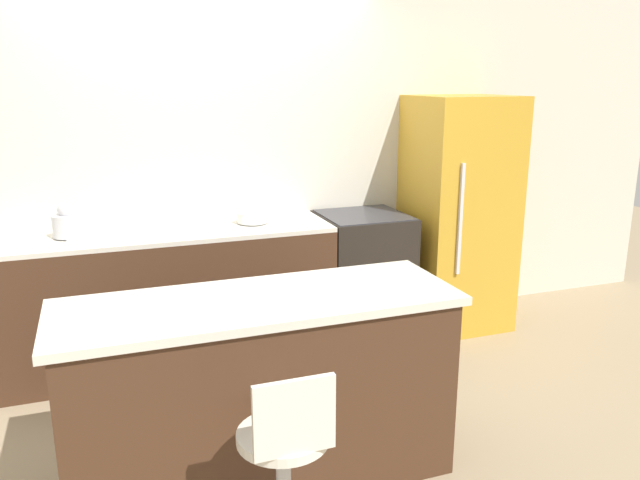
% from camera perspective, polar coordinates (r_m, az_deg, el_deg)
% --- Properties ---
extents(ground_plane, '(14.00, 14.00, 0.00)m').
position_cam_1_polar(ground_plane, '(4.30, -8.22, -11.97)').
color(ground_plane, '#998466').
extents(wall_back, '(8.00, 0.06, 2.60)m').
position_cam_1_polar(wall_back, '(4.53, -10.52, 6.58)').
color(wall_back, beige).
rests_on(wall_back, ground_plane).
extents(back_counter, '(2.21, 0.60, 0.94)m').
position_cam_1_polar(back_counter, '(4.37, -13.58, -5.16)').
color(back_counter, '#422819').
rests_on(back_counter, ground_plane).
extents(kitchen_island, '(1.87, 0.64, 0.93)m').
position_cam_1_polar(kitchen_island, '(3.08, -5.38, -13.48)').
color(kitchen_island, '#422819').
rests_on(kitchen_island, ground_plane).
extents(oven_range, '(0.63, 0.61, 0.94)m').
position_cam_1_polar(oven_range, '(4.72, 3.93, -3.25)').
color(oven_range, black).
rests_on(oven_range, ground_plane).
extents(refrigerator, '(0.72, 0.69, 1.79)m').
position_cam_1_polar(refrigerator, '(4.94, 12.48, 2.34)').
color(refrigerator, gold).
rests_on(refrigerator, ground_plane).
extents(stool_chair, '(0.36, 0.36, 0.88)m').
position_cam_1_polar(stool_chair, '(2.60, -3.17, -20.32)').
color(stool_chair, '#B7B7BC').
rests_on(stool_chair, ground_plane).
extents(kettle, '(0.18, 0.18, 0.22)m').
position_cam_1_polar(kettle, '(4.23, -22.13, 1.45)').
color(kettle, silver).
rests_on(kettle, back_counter).
extents(mixing_bowl, '(0.21, 0.21, 0.07)m').
position_cam_1_polar(mixing_bowl, '(4.35, -6.19, 2.11)').
color(mixing_bowl, white).
rests_on(mixing_bowl, back_counter).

